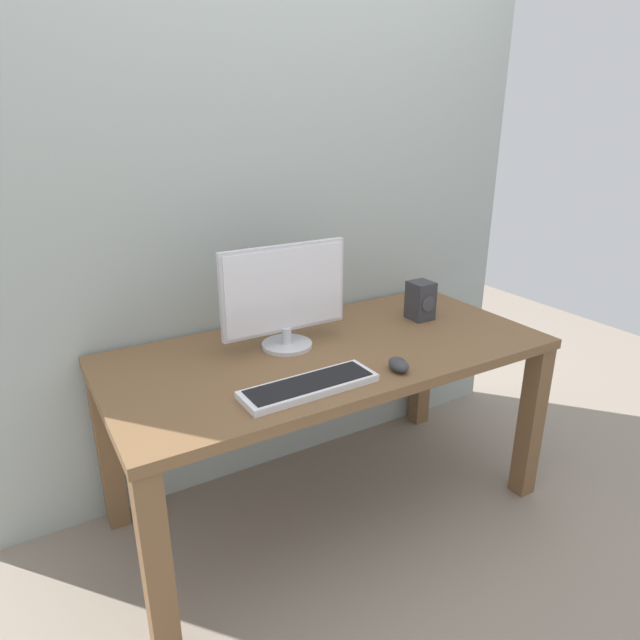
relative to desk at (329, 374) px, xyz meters
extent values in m
plane|color=gray|center=(0.00, 0.00, -0.61)|extent=(6.00, 6.00, 0.00)
cube|color=#9EA8A3|center=(0.00, 0.43, 0.89)|extent=(2.52, 0.04, 3.00)
cube|color=brown|center=(0.00, 0.00, 0.09)|extent=(1.66, 0.79, 0.04)
cube|color=brown|center=(-0.78, -0.35, -0.27)|extent=(0.08, 0.08, 0.69)
cube|color=brown|center=(0.78, -0.35, -0.27)|extent=(0.08, 0.08, 0.69)
cube|color=brown|center=(-0.78, 0.35, -0.27)|extent=(0.08, 0.08, 0.69)
cube|color=brown|center=(0.78, 0.35, -0.27)|extent=(0.08, 0.08, 0.69)
cylinder|color=silver|center=(-0.13, 0.09, 0.12)|extent=(0.19, 0.19, 0.02)
cylinder|color=silver|center=(-0.13, 0.09, 0.16)|extent=(0.04, 0.04, 0.06)
cube|color=silver|center=(-0.13, 0.10, 0.34)|extent=(0.50, 0.02, 0.33)
cube|color=white|center=(-0.13, 0.09, 0.34)|extent=(0.47, 0.01, 0.30)
cube|color=silver|center=(-0.23, -0.25, 0.12)|extent=(0.46, 0.15, 0.02)
cube|color=black|center=(-0.23, -0.25, 0.14)|extent=(0.42, 0.13, 0.00)
ellipsoid|color=#333338|center=(0.10, -0.29, 0.13)|extent=(0.08, 0.11, 0.04)
cube|color=#333338|center=(0.50, 0.08, 0.19)|extent=(0.09, 0.10, 0.16)
cylinder|color=#3F3F44|center=(0.50, 0.02, 0.19)|extent=(0.07, 0.00, 0.07)
camera|label=1|loc=(-1.00, -1.62, 0.93)|focal=30.84mm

